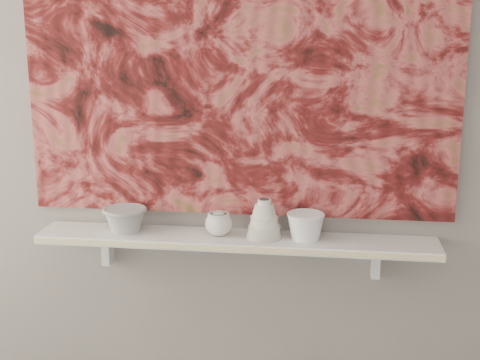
% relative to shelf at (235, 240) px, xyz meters
% --- Properties ---
extents(wall_back, '(3.60, 0.00, 3.60)m').
position_rel_shelf_xyz_m(wall_back, '(0.00, 0.09, 0.44)').
color(wall_back, slate).
rests_on(wall_back, floor).
extents(shelf, '(1.40, 0.18, 0.03)m').
position_rel_shelf_xyz_m(shelf, '(0.00, 0.00, 0.00)').
color(shelf, silver).
rests_on(shelf, wall_back).
extents(shelf_stripe, '(1.40, 0.01, 0.02)m').
position_rel_shelf_xyz_m(shelf_stripe, '(0.00, -0.09, 0.00)').
color(shelf_stripe, beige).
rests_on(shelf_stripe, shelf).
extents(bracket_left, '(0.03, 0.06, 0.12)m').
position_rel_shelf_xyz_m(bracket_left, '(-0.49, 0.06, -0.07)').
color(bracket_left, silver).
rests_on(bracket_left, wall_back).
extents(bracket_right, '(0.03, 0.06, 0.12)m').
position_rel_shelf_xyz_m(bracket_right, '(0.49, 0.06, -0.07)').
color(bracket_right, silver).
rests_on(bracket_right, wall_back).
extents(painting, '(1.50, 0.02, 1.10)m').
position_rel_shelf_xyz_m(painting, '(0.00, 0.08, 0.62)').
color(painting, maroon).
rests_on(painting, wall_back).
extents(house_motif, '(0.09, 0.00, 0.08)m').
position_rel_shelf_xyz_m(house_motif, '(0.45, 0.07, 0.32)').
color(house_motif, black).
rests_on(house_motif, painting).
extents(bowl_grey, '(0.17, 0.17, 0.09)m').
position_rel_shelf_xyz_m(bowl_grey, '(-0.40, 0.00, 0.06)').
color(bowl_grey, gray).
rests_on(bowl_grey, shelf).
extents(cup_cream, '(0.11, 0.11, 0.09)m').
position_rel_shelf_xyz_m(cup_cream, '(-0.06, 0.00, 0.06)').
color(cup_cream, silver).
rests_on(cup_cream, shelf).
extents(bell_vessel, '(0.15, 0.15, 0.14)m').
position_rel_shelf_xyz_m(bell_vessel, '(0.10, 0.00, 0.08)').
color(bell_vessel, silver).
rests_on(bell_vessel, shelf).
extents(bowl_white, '(0.13, 0.13, 0.10)m').
position_rel_shelf_xyz_m(bowl_white, '(0.24, 0.00, 0.06)').
color(bowl_white, white).
rests_on(bowl_white, shelf).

